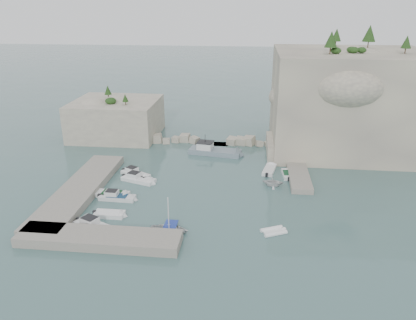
# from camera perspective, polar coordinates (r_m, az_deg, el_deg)

# --- Properties ---
(ground) EXTENTS (400.00, 400.00, 0.00)m
(ground) POSITION_cam_1_polar(r_m,az_deg,el_deg) (55.33, -0.67, -5.15)
(ground) COLOR #486D6B
(ground) RESTS_ON ground
(cliff_east) EXTENTS (26.00, 22.00, 17.00)m
(cliff_east) POSITION_cam_1_polar(r_m,az_deg,el_deg) (75.88, 19.18, 7.86)
(cliff_east) COLOR beige
(cliff_east) RESTS_ON ground
(cliff_terrace) EXTENTS (8.00, 10.00, 2.50)m
(cliff_terrace) POSITION_cam_1_polar(r_m,az_deg,el_deg) (71.47, 11.48, 1.77)
(cliff_terrace) COLOR beige
(cliff_terrace) RESTS_ON ground
(outcrop_west) EXTENTS (16.00, 14.00, 7.00)m
(outcrop_west) POSITION_cam_1_polar(r_m,az_deg,el_deg) (81.37, -12.73, 5.74)
(outcrop_west) COLOR beige
(outcrop_west) RESTS_ON ground
(quay_west) EXTENTS (5.00, 24.00, 1.10)m
(quay_west) POSITION_cam_1_polar(r_m,az_deg,el_deg) (58.56, -17.59, -4.07)
(quay_west) COLOR #9E9689
(quay_west) RESTS_ON ground
(quay_south) EXTENTS (18.00, 4.00, 1.10)m
(quay_south) POSITION_cam_1_polar(r_m,az_deg,el_deg) (46.71, -15.06, -10.60)
(quay_south) COLOR #9E9689
(quay_south) RESTS_ON ground
(ledge_east) EXTENTS (3.00, 16.00, 0.80)m
(ledge_east) POSITION_cam_1_polar(r_m,az_deg,el_deg) (64.39, 12.43, -1.34)
(ledge_east) COLOR #9E9689
(ledge_east) RESTS_ON ground
(breakwater) EXTENTS (28.00, 3.00, 1.40)m
(breakwater) POSITION_cam_1_polar(r_m,az_deg,el_deg) (75.41, 0.55, 2.81)
(breakwater) COLOR beige
(breakwater) RESTS_ON ground
(motorboat_a) EXTENTS (5.46, 3.90, 1.40)m
(motorboat_a) POSITION_cam_1_polar(r_m,az_deg,el_deg) (62.61, -10.12, -2.22)
(motorboat_a) COLOR white
(motorboat_a) RESTS_ON ground
(motorboat_b) EXTENTS (5.90, 3.56, 1.40)m
(motorboat_b) POSITION_cam_1_polar(r_m,az_deg,el_deg) (60.72, -9.73, -2.97)
(motorboat_b) COLOR white
(motorboat_b) RESTS_ON ground
(motorboat_c) EXTENTS (5.25, 2.29, 0.70)m
(motorboat_c) POSITION_cam_1_polar(r_m,az_deg,el_deg) (56.97, -13.36, -4.96)
(motorboat_c) COLOR white
(motorboat_c) RESTS_ON ground
(motorboat_d) EXTENTS (5.37, 1.74, 1.40)m
(motorboat_d) POSITION_cam_1_polar(r_m,az_deg,el_deg) (55.85, -12.61, -5.44)
(motorboat_d) COLOR silver
(motorboat_d) RESTS_ON ground
(motorboat_e) EXTENTS (4.05, 1.67, 0.70)m
(motorboat_e) POSITION_cam_1_polar(r_m,az_deg,el_deg) (51.98, -13.66, -7.68)
(motorboat_e) COLOR white
(motorboat_e) RESTS_ON ground
(motorboat_f) EXTENTS (6.22, 4.18, 1.40)m
(motorboat_f) POSITION_cam_1_polar(r_m,az_deg,el_deg) (49.69, -15.54, -9.32)
(motorboat_f) COLOR white
(motorboat_f) RESTS_ON ground
(rowboat) EXTENTS (4.47, 3.21, 0.92)m
(rowboat) POSITION_cam_1_polar(r_m,az_deg,el_deg) (47.44, -5.48, -10.12)
(rowboat) COLOR white
(rowboat) RESTS_ON ground
(inflatable_dinghy) EXTENTS (3.32, 2.58, 0.44)m
(inflatable_dinghy) POSITION_cam_1_polar(r_m,az_deg,el_deg) (47.82, 9.20, -10.05)
(inflatable_dinghy) COLOR white
(inflatable_dinghy) RESTS_ON ground
(tender_east_a) EXTENTS (3.20, 2.83, 1.56)m
(tender_east_a) POSITION_cam_1_polar(r_m,az_deg,el_deg) (59.11, 9.08, -3.62)
(tender_east_a) COLOR silver
(tender_east_a) RESTS_ON ground
(tender_east_b) EXTENTS (1.62, 4.02, 0.70)m
(tender_east_b) POSITION_cam_1_polar(r_m,az_deg,el_deg) (62.74, 11.05, -2.24)
(tender_east_b) COLOR white
(tender_east_b) RESTS_ON ground
(tender_east_c) EXTENTS (2.58, 5.16, 0.70)m
(tender_east_c) POSITION_cam_1_polar(r_m,az_deg,el_deg) (64.01, 8.62, -1.59)
(tender_east_c) COLOR white
(tender_east_c) RESTS_ON ground
(tender_east_d) EXTENTS (4.44, 2.15, 1.65)m
(tender_east_d) POSITION_cam_1_polar(r_m,az_deg,el_deg) (68.74, 10.08, -0.04)
(tender_east_d) COLOR white
(tender_east_d) RESTS_ON ground
(work_boat) EXTENTS (10.17, 4.42, 2.20)m
(work_boat) POSITION_cam_1_polar(r_m,az_deg,el_deg) (70.49, 1.00, 0.85)
(work_boat) COLOR slate
(work_boat) RESTS_ON ground
(rowboat_mast) EXTENTS (0.10, 0.10, 4.20)m
(rowboat_mast) POSITION_cam_1_polar(r_m,az_deg,el_deg) (46.16, -5.60, -7.41)
(rowboat_mast) COLOR white
(rowboat_mast) RESTS_ON rowboat
(vegetation) EXTENTS (53.48, 13.88, 13.40)m
(vegetation) POSITION_cam_1_polar(r_m,az_deg,el_deg) (74.81, 15.86, 15.40)
(vegetation) COLOR #1E4219
(vegetation) RESTS_ON ground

